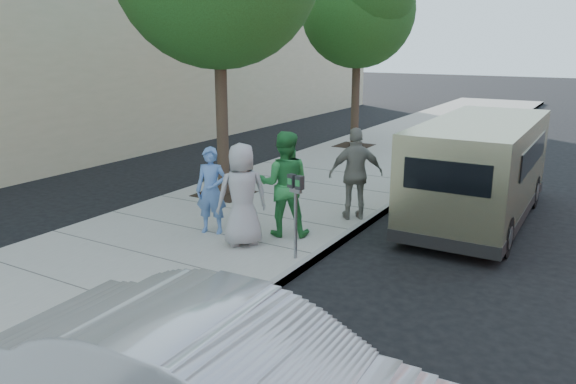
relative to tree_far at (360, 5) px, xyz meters
The scene contains 10 objects.
ground 11.36m from the tree_far, 77.30° to the right, with size 120.00×120.00×0.00m, color black.
sidewalk 11.17m from the tree_far, 82.85° to the right, with size 5.00×60.00×0.15m, color gray.
curb_face 11.70m from the tree_far, 69.73° to the right, with size 0.12×60.00×0.16m, color gray.
tree_far is the anchor object (origin of this frame).
parking_meter 11.52m from the tree_far, 71.27° to the right, with size 0.31×0.17×1.44m.
van 9.08m from the tree_far, 47.83° to the right, with size 2.00×5.83×2.15m.
person_officer 10.82m from the tree_far, 81.63° to the right, with size 0.60×0.40×1.66m, color #597FBF.
person_green_shirt 10.46m from the tree_far, 73.85° to the right, with size 0.96×0.75×1.98m, color #2A823C.
person_gray_shirt 11.17m from the tree_far, 77.04° to the right, with size 0.90×0.59×1.85m, color #9F9EA0.
person_striped_polo 9.32m from the tree_far, 66.07° to the right, with size 1.11×0.46×1.89m, color gray.
Camera 1 is at (5.67, -8.05, 3.68)m, focal length 35.00 mm.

